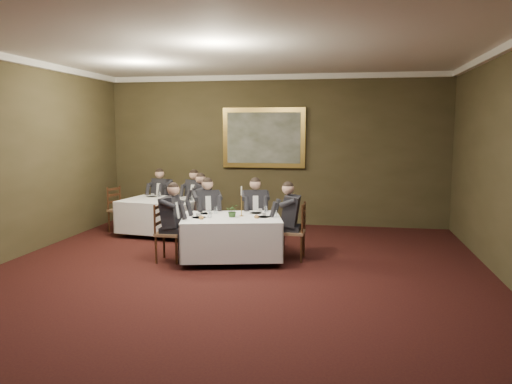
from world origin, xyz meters
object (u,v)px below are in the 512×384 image
(chair_main_endright, at_px, (293,243))
(chair_sec_endright, at_px, (206,225))
(centerpiece, at_px, (233,210))
(painting, at_px, (264,138))
(diner_sec_backright, at_px, (196,207))
(chair_sec_endleft, at_px, (121,219))
(table_main, at_px, (231,235))
(diner_main_endright, at_px, (292,230))
(diner_main_backright, at_px, (255,222))
(candlestick, at_px, (241,205))
(diner_sec_endright, at_px, (205,214))
(diner_main_endleft, at_px, (170,232))
(chair_main_backright, at_px, (255,233))
(chair_sec_backleft, at_px, (163,214))
(table_second, at_px, (162,214))
(diner_sec_backleft, at_px, (163,205))
(chair_main_endleft, at_px, (169,245))
(chair_sec_backright, at_px, (197,216))
(chair_main_backleft, at_px, (207,234))
(diner_main_backleft, at_px, (207,222))

(chair_main_endright, xyz_separation_m, chair_sec_endright, (-1.97, 1.38, 0.00))
(centerpiece, bearing_deg, chair_main_endright, 14.90)
(painting, bearing_deg, centerpiece, -89.50)
(diner_sec_backright, distance_m, chair_sec_endleft, 1.68)
(table_main, height_order, chair_main_endright, chair_main_endright)
(painting, bearing_deg, diner_main_endright, -71.99)
(diner_main_backright, bearing_deg, diner_main_endright, 124.63)
(chair_main_endright, bearing_deg, candlestick, 101.31)
(diner_sec_endright, bearing_deg, diner_main_endleft, 172.90)
(chair_main_endright, bearing_deg, chair_main_backright, 49.74)
(chair_sec_backleft, xyz_separation_m, painting, (2.24, 0.75, 1.76))
(table_second, height_order, chair_main_endright, chair_main_endright)
(diner_main_endleft, xyz_separation_m, diner_sec_backleft, (-1.22, 2.88, 0.00))
(chair_sec_backleft, distance_m, chair_sec_endleft, 1.01)
(chair_main_endleft, height_order, diner_main_endright, diner_main_endright)
(chair_sec_endleft, relative_size, candlestick, 1.88)
(diner_main_endright, relative_size, painting, 0.69)
(chair_main_endright, bearing_deg, diner_sec_endright, 56.29)
(chair_main_endright, bearing_deg, diner_main_endleft, 104.39)
(diner_main_endright, bearing_deg, candlestick, 101.46)
(centerpiece, bearing_deg, chair_sec_backright, 119.14)
(diner_main_endleft, relative_size, diner_sec_backleft, 1.00)
(diner_main_endleft, bearing_deg, chair_main_endright, 103.03)
(chair_main_endright, xyz_separation_m, candlestick, (-0.88, -0.16, 0.68))
(chair_main_endleft, distance_m, candlestick, 1.41)
(chair_main_backleft, xyz_separation_m, diner_sec_backleft, (-1.61, 1.90, 0.23))
(table_main, relative_size, diner_main_backright, 1.44)
(diner_main_endright, bearing_deg, diner_sec_backleft, 55.02)
(centerpiece, bearing_deg, chair_sec_endright, 120.20)
(chair_main_endleft, distance_m, diner_main_endleft, 0.23)
(table_second, distance_m, chair_main_endleft, 2.21)
(centerpiece, bearing_deg, table_second, 137.69)
(chair_main_backright, xyz_separation_m, candlestick, (-0.08, -0.86, 0.68))
(chair_main_backleft, distance_m, chair_sec_endright, 0.93)
(diner_main_backright, bearing_deg, chair_main_backleft, -1.31)
(table_second, height_order, diner_main_endright, diner_main_endright)
(table_second, bearing_deg, diner_sec_backleft, 109.68)
(centerpiece, bearing_deg, candlestick, 40.31)
(chair_sec_backright, distance_m, centerpiece, 2.98)
(chair_sec_backright, bearing_deg, chair_main_backleft, 130.56)
(chair_main_endleft, relative_size, chair_sec_backright, 1.00)
(candlestick, bearing_deg, chair_main_backright, 84.71)
(chair_main_backleft, bearing_deg, table_second, -63.53)
(table_main, relative_size, diner_main_endright, 1.44)
(diner_sec_backright, xyz_separation_m, diner_sec_endright, (0.45, -0.89, 0.00))
(table_main, relative_size, chair_main_backright, 1.94)
(diner_sec_backleft, distance_m, painting, 2.83)
(table_second, relative_size, diner_sec_endright, 1.32)
(chair_main_backright, height_order, diner_sec_backright, diner_sec_backright)
(diner_main_backleft, xyz_separation_m, centerpiece, (0.67, -0.75, 0.37))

